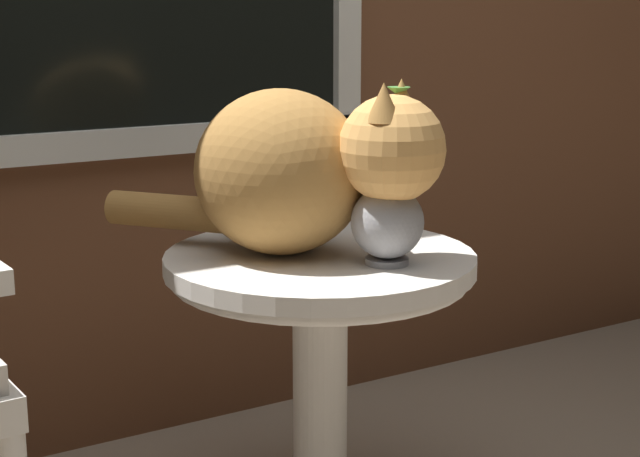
% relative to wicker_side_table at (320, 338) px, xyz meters
% --- Properties ---
extents(wicker_side_table, '(0.61, 0.61, 0.60)m').
position_rel_wicker_side_table_xyz_m(wicker_side_table, '(0.00, 0.00, 0.00)').
color(wicker_side_table, silver).
rests_on(wicker_side_table, ground_plane).
extents(cat, '(0.50, 0.60, 0.34)m').
position_rel_wicker_side_table_xyz_m(cat, '(-0.04, 0.02, 0.34)').
color(cat, '#AD7A3D').
rests_on(cat, wicker_side_table).
extents(pewter_vase_with_ivy, '(0.14, 0.14, 0.33)m').
position_rel_wicker_side_table_xyz_m(pewter_vase_with_ivy, '(0.07, -0.13, 0.27)').
color(pewter_vase_with_ivy, '#99999E').
rests_on(pewter_vase_with_ivy, wicker_side_table).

